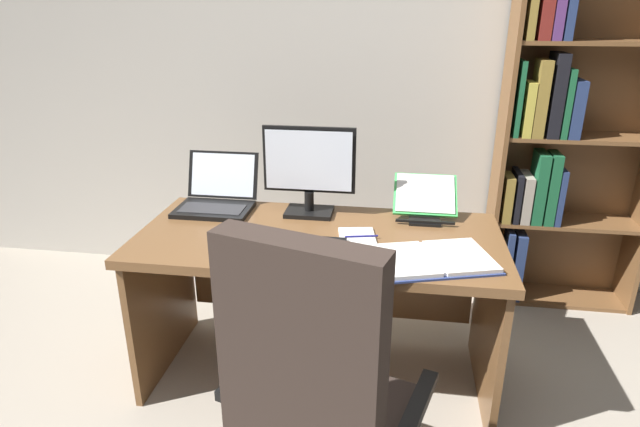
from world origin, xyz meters
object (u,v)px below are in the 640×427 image
(open_binder, at_px, (432,259))
(computer_mouse, at_px, (222,238))
(pen, at_px, (362,236))
(keyboard, at_px, (294,245))
(desk, at_px, (321,268))
(monitor, at_px, (309,172))
(bookshelf, at_px, (559,136))
(reading_stand_with_book, at_px, (425,198))
(notepad, at_px, (357,238))
(office_chair, at_px, (317,416))
(laptop, at_px, (217,198))

(open_binder, bearing_deg, computer_mouse, 159.51)
(pen, bearing_deg, keyboard, -155.77)
(desk, distance_m, keyboard, 0.31)
(keyboard, xyz_separation_m, open_binder, (0.55, -0.05, -0.00))
(computer_mouse, relative_size, pen, 0.74)
(monitor, bearing_deg, bookshelf, 28.20)
(monitor, distance_m, computer_mouse, 0.52)
(monitor, xyz_separation_m, open_binder, (0.55, -0.43, -0.19))
(reading_stand_with_book, distance_m, open_binder, 0.50)
(open_binder, height_order, notepad, open_binder)
(reading_stand_with_book, bearing_deg, desk, -152.91)
(monitor, relative_size, notepad, 2.03)
(computer_mouse, bearing_deg, notepad, 12.45)
(desk, distance_m, office_chair, 0.88)
(computer_mouse, bearing_deg, bookshelf, 34.18)
(reading_stand_with_book, bearing_deg, bookshelf, 40.27)
(laptop, bearing_deg, bookshelf, 21.17)
(bookshelf, distance_m, open_binder, 1.33)
(reading_stand_with_book, relative_size, notepad, 1.38)
(open_binder, xyz_separation_m, notepad, (-0.30, 0.17, -0.01))
(bookshelf, relative_size, reading_stand_with_book, 6.77)
(laptop, distance_m, pen, 0.78)
(open_binder, bearing_deg, reading_stand_with_book, 74.71)
(computer_mouse, xyz_separation_m, notepad, (0.55, 0.12, -0.02))
(office_chair, bearing_deg, laptop, 138.28)
(bookshelf, distance_m, laptop, 1.85)
(computer_mouse, height_order, pen, computer_mouse)
(monitor, relative_size, computer_mouse, 4.10)
(open_binder, relative_size, pen, 3.74)
(desk, xyz_separation_m, office_chair, (0.12, -0.87, -0.06))
(laptop, xyz_separation_m, keyboard, (0.46, -0.39, -0.04))
(bookshelf, height_order, office_chair, bookshelf)
(reading_stand_with_book, bearing_deg, office_chair, -107.09)
(laptop, distance_m, notepad, 0.76)
(desk, height_order, open_binder, open_binder)
(reading_stand_with_book, xyz_separation_m, pen, (-0.27, -0.33, -0.07))
(desk, distance_m, laptop, 0.62)
(monitor, bearing_deg, keyboard, -90.00)
(office_chair, xyz_separation_m, computer_mouse, (-0.50, 0.65, 0.28))
(reading_stand_with_book, relative_size, open_binder, 0.55)
(laptop, distance_m, open_binder, 1.10)
(desk, height_order, notepad, notepad)
(office_chair, height_order, reading_stand_with_book, office_chair)
(laptop, distance_m, computer_mouse, 0.42)
(bookshelf, bearing_deg, computer_mouse, -145.82)
(desk, xyz_separation_m, open_binder, (0.47, -0.26, 0.21))
(computer_mouse, bearing_deg, reading_stand_with_book, 28.13)
(bookshelf, distance_m, office_chair, 2.08)
(laptop, height_order, pen, laptop)
(pen, bearing_deg, notepad, 180.00)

